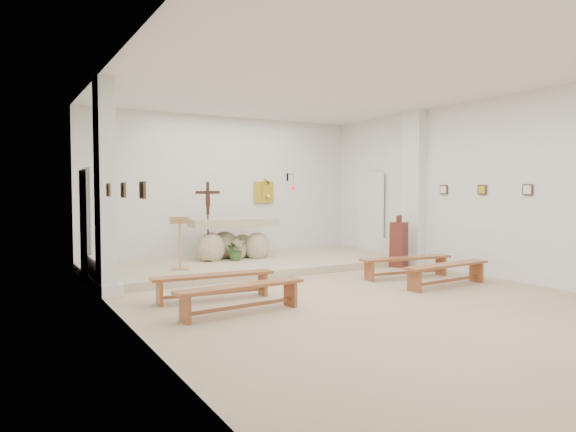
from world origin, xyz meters
TOP-DOWN VIEW (x-y plane):
  - ground at (0.00, 0.00)m, footprint 7.00×10.00m
  - wall_left at (-3.49, 0.00)m, footprint 0.02×10.00m
  - wall_right at (3.49, 0.00)m, footprint 0.02×10.00m
  - wall_back at (0.00, 4.99)m, footprint 7.00×0.02m
  - ceiling at (0.00, 0.00)m, footprint 7.00×10.00m
  - sanctuary_platform at (0.00, 3.50)m, footprint 6.98×3.00m
  - pilaster_left at (-3.37, 2.00)m, footprint 0.26×0.55m
  - pilaster_right at (3.37, 2.00)m, footprint 0.26×0.55m
  - gold_wall_relief at (1.05, 4.96)m, footprint 0.55×0.04m
  - sanctuary_lamp at (1.75, 4.71)m, footprint 0.11×0.36m
  - station_frame_left_front at (-3.47, -0.80)m, footprint 0.03×0.20m
  - station_frame_left_mid at (-3.47, 0.20)m, footprint 0.03×0.20m
  - station_frame_left_rear at (-3.47, 1.20)m, footprint 0.03×0.20m
  - station_frame_right_front at (3.47, -0.80)m, footprint 0.03×0.20m
  - station_frame_right_mid at (3.47, 0.20)m, footprint 0.03×0.20m
  - station_frame_right_rear at (3.47, 1.20)m, footprint 0.03×0.20m
  - radiator_left at (-3.43, 2.70)m, footprint 0.10×0.85m
  - radiator_right at (3.43, 2.70)m, footprint 0.10×0.85m
  - altar at (-0.24, 4.02)m, footprint 2.02×0.97m
  - lectern at (-1.78, 3.09)m, footprint 0.46×0.42m
  - crucifix_stand at (-0.90, 3.84)m, footprint 0.52×0.23m
  - potted_plant at (-0.31, 3.68)m, footprint 0.53×0.48m
  - donation_pedestal at (2.84, 1.90)m, footprint 0.40×0.40m
  - bench_left_front at (-2.00, 0.75)m, footprint 1.95×0.44m
  - bench_right_front at (2.00, 0.75)m, footprint 1.96×0.56m
  - bench_left_second at (-2.00, -0.28)m, footprint 1.96×0.49m
  - bench_right_second at (2.00, -0.28)m, footprint 1.95×0.44m

SIDE VIEW (x-z plane):
  - ground at x=0.00m, z-range 0.00..0.00m
  - sanctuary_platform at x=0.00m, z-range 0.00..0.15m
  - radiator_left at x=-3.43m, z-range 0.01..0.53m
  - radiator_right at x=3.43m, z-range 0.01..0.53m
  - bench_left_front at x=-2.00m, z-range 0.10..0.51m
  - bench_right_front at x=2.00m, z-range 0.10..0.51m
  - bench_left_second at x=-2.00m, z-range 0.10..0.51m
  - bench_right_second at x=2.00m, z-range 0.10..0.51m
  - potted_plant at x=-0.31m, z-range 0.15..0.65m
  - donation_pedestal at x=2.84m, z-range -0.07..1.09m
  - altar at x=-0.24m, z-range 0.03..1.04m
  - lectern at x=-1.78m, z-range 0.14..1.21m
  - crucifix_stand at x=-0.90m, z-range 0.29..2.03m
  - gold_wall_relief at x=1.05m, z-range 1.38..1.92m
  - station_frame_left_front at x=-3.47m, z-range 1.62..1.82m
  - station_frame_left_mid at x=-3.47m, z-range 1.62..1.82m
  - station_frame_left_rear at x=-3.47m, z-range 1.62..1.82m
  - station_frame_right_front at x=3.47m, z-range 1.62..1.82m
  - station_frame_right_mid at x=3.47m, z-range 1.62..1.82m
  - station_frame_right_rear at x=3.47m, z-range 1.62..1.82m
  - wall_left at x=-3.49m, z-range 0.00..3.50m
  - wall_right at x=3.49m, z-range 0.00..3.50m
  - wall_back at x=0.00m, z-range 0.00..3.50m
  - pilaster_left at x=-3.37m, z-range 0.00..3.50m
  - pilaster_right at x=3.37m, z-range 0.00..3.50m
  - sanctuary_lamp at x=1.75m, z-range 1.59..2.03m
  - ceiling at x=0.00m, z-range 3.48..3.50m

